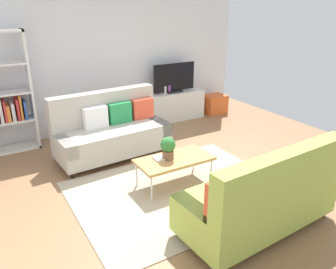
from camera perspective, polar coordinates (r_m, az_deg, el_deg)
The scene contains 15 objects.
ground_plane at distance 5.13m, azimuth 0.86°, elevation -7.93°, with size 7.68×7.68×0.00m, color #936B47.
wall_far at distance 7.08m, azimuth -11.25°, elevation 12.45°, with size 6.40×0.12×2.90m, color silver.
area_rug at distance 4.89m, azimuth 1.79°, elevation -9.42°, with size 2.90×2.20×0.01m, color tan.
couch_beige at distance 5.88m, azimuth -9.50°, elevation 0.62°, with size 1.95×0.96×1.10m.
couch_green at distance 4.05m, azimuth 15.46°, elevation -10.17°, with size 1.94×0.94×1.10m.
coffee_table at distance 4.88m, azimuth 1.09°, elevation -4.33°, with size 1.10×0.56×0.42m.
tv_console at distance 7.67m, azimuth 0.94°, elevation 4.87°, with size 1.40×0.44×0.64m, color silver.
tv at distance 7.50m, azimuth 1.05°, elevation 9.46°, with size 1.00×0.20×0.64m.
storage_trunk at distance 8.23m, azimuth 7.87°, elevation 5.11°, with size 0.52×0.40×0.44m, color orange.
potted_plant at distance 4.78m, azimuth -0.01°, elevation -2.18°, with size 0.21×0.21×0.33m.
table_book_0 at distance 4.86m, azimuth -0.96°, elevation -3.93°, with size 0.24×0.18×0.03m, color silver.
vase_0 at distance 7.34m, azimuth -3.14°, elevation 7.18°, with size 0.12×0.12×0.13m, color silver.
vase_1 at distance 7.41m, azimuth -1.93°, elevation 7.57°, with size 0.10×0.10×0.19m, color #B24C4C.
bottle_0 at distance 7.42m, azimuth -0.47°, elevation 7.51°, with size 0.05×0.05×0.17m, color silver.
bottle_1 at distance 7.46m, azimuth 0.22°, elevation 7.65°, with size 0.05×0.05×0.18m, color purple.
Camera 1 is at (-2.34, -3.80, 2.52)m, focal length 36.13 mm.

